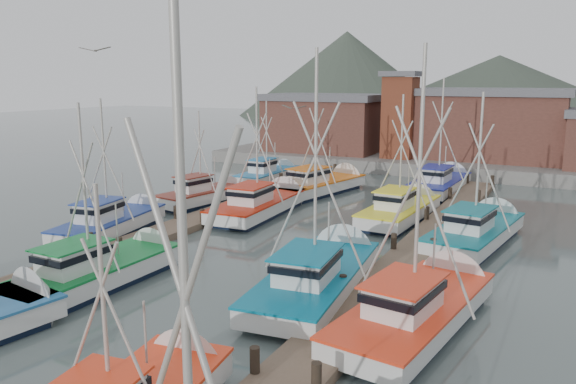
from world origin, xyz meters
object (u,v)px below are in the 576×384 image
at_px(boat_8, 263,204).
at_px(boat_12, 322,185).
at_px(boat_4, 103,270).
at_px(lookout_tower, 400,114).

height_order(boat_8, boat_12, boat_8).
distance_m(boat_4, boat_8, 14.97).
height_order(boat_4, boat_8, boat_8).
bearing_deg(lookout_tower, boat_12, -97.70).
xyz_separation_m(boat_4, boat_8, (-0.43, 14.96, 0.00)).
height_order(boat_4, boat_12, boat_12).
bearing_deg(boat_12, boat_4, -79.17).
bearing_deg(boat_8, boat_12, 82.31).
distance_m(boat_4, boat_12, 23.27).
bearing_deg(boat_4, boat_8, 92.53).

